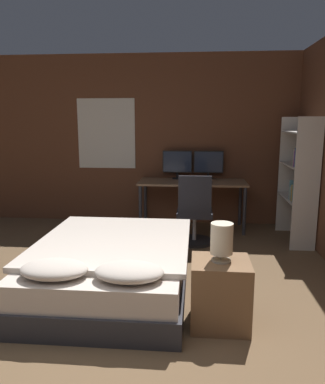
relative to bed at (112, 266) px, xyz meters
name	(u,v)px	position (x,y,z in m)	size (l,w,h in m)	color
wall_back	(160,140)	(0.21, 2.65, 1.10)	(12.00, 0.08, 2.70)	brown
bed	(112,266)	(0.00, 0.00, 0.00)	(1.49, 1.97, 0.57)	#2D2D33
nightstand	(220,293)	(1.02, -0.55, 0.03)	(0.47, 0.43, 0.56)	brown
bedside_lamp	(222,239)	(1.02, -0.55, 0.49)	(0.18, 0.18, 0.31)	gray
desk	(192,187)	(0.76, 2.24, 0.42)	(1.64, 0.67, 0.75)	#846042
monitor_left	(177,163)	(0.51, 2.48, 0.76)	(0.47, 0.16, 0.45)	black
monitor_right	(209,163)	(1.00, 2.48, 0.76)	(0.47, 0.16, 0.45)	black
keyboard	(192,183)	(0.76, 2.02, 0.51)	(0.34, 0.13, 0.02)	black
computer_mouse	(210,183)	(1.02, 2.02, 0.52)	(0.07, 0.05, 0.04)	black
office_chair	(195,216)	(0.80, 1.50, 0.14)	(0.52, 0.52, 0.97)	black
bookshelf	(300,176)	(2.20, 1.70, 0.69)	(0.32, 0.92, 1.72)	beige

